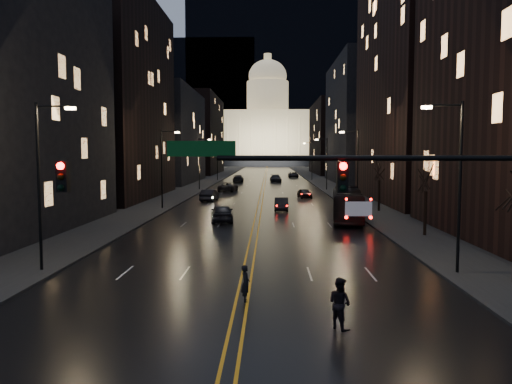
# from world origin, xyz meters

# --- Properties ---
(ground) EXTENTS (900.00, 900.00, 0.00)m
(ground) POSITION_xyz_m (0.00, 0.00, 0.00)
(ground) COLOR black
(ground) RESTS_ON ground
(road) EXTENTS (20.00, 320.00, 0.02)m
(road) POSITION_xyz_m (0.00, 130.00, 0.01)
(road) COLOR black
(road) RESTS_ON ground
(sidewalk_left) EXTENTS (8.00, 320.00, 0.16)m
(sidewalk_left) POSITION_xyz_m (-14.00, 130.00, 0.08)
(sidewalk_left) COLOR black
(sidewalk_left) RESTS_ON ground
(sidewalk_right) EXTENTS (8.00, 320.00, 0.16)m
(sidewalk_right) POSITION_xyz_m (14.00, 130.00, 0.08)
(sidewalk_right) COLOR black
(sidewalk_right) RESTS_ON ground
(center_line) EXTENTS (0.62, 320.00, 0.01)m
(center_line) POSITION_xyz_m (0.00, 130.00, 0.03)
(center_line) COLOR orange
(center_line) RESTS_ON road
(building_left_mid) EXTENTS (12.00, 30.00, 28.00)m
(building_left_mid) POSITION_xyz_m (-21.00, 54.00, 14.00)
(building_left_mid) COLOR black
(building_left_mid) RESTS_ON ground
(building_left_far) EXTENTS (12.00, 34.00, 20.00)m
(building_left_far) POSITION_xyz_m (-21.00, 92.00, 10.00)
(building_left_far) COLOR black
(building_left_far) RESTS_ON ground
(building_left_dist) EXTENTS (12.00, 40.00, 24.00)m
(building_left_dist) POSITION_xyz_m (-21.00, 140.00, 12.00)
(building_left_dist) COLOR black
(building_left_dist) RESTS_ON ground
(building_right_tall) EXTENTS (12.00, 30.00, 38.00)m
(building_right_tall) POSITION_xyz_m (21.00, 50.00, 19.00)
(building_right_tall) COLOR black
(building_right_tall) RESTS_ON ground
(building_right_mid) EXTENTS (12.00, 34.00, 26.00)m
(building_right_mid) POSITION_xyz_m (21.00, 92.00, 13.00)
(building_right_mid) COLOR black
(building_right_mid) RESTS_ON ground
(building_right_dist) EXTENTS (12.00, 40.00, 22.00)m
(building_right_dist) POSITION_xyz_m (21.00, 140.00, 11.00)
(building_right_dist) COLOR black
(building_right_dist) RESTS_ON ground
(mountain_ridge) EXTENTS (520.00, 60.00, 130.00)m
(mountain_ridge) POSITION_xyz_m (40.00, 380.00, 65.00)
(mountain_ridge) COLOR black
(mountain_ridge) RESTS_ON ground
(capitol) EXTENTS (90.00, 50.00, 58.50)m
(capitol) POSITION_xyz_m (0.00, 250.00, 17.15)
(capitol) COLOR black
(capitol) RESTS_ON ground
(traffic_signal) EXTENTS (17.29, 0.45, 7.00)m
(traffic_signal) POSITION_xyz_m (5.91, -0.00, 5.10)
(traffic_signal) COLOR black
(traffic_signal) RESTS_ON ground
(streetlamp_right_near) EXTENTS (2.13, 0.25, 9.00)m
(streetlamp_right_near) POSITION_xyz_m (10.81, 10.00, 5.08)
(streetlamp_right_near) COLOR black
(streetlamp_right_near) RESTS_ON ground
(streetlamp_left_near) EXTENTS (2.13, 0.25, 9.00)m
(streetlamp_left_near) POSITION_xyz_m (-10.81, 10.00, 5.08)
(streetlamp_left_near) COLOR black
(streetlamp_left_near) RESTS_ON ground
(streetlamp_right_mid) EXTENTS (2.13, 0.25, 9.00)m
(streetlamp_right_mid) POSITION_xyz_m (10.81, 40.00, 5.08)
(streetlamp_right_mid) COLOR black
(streetlamp_right_mid) RESTS_ON ground
(streetlamp_left_mid) EXTENTS (2.13, 0.25, 9.00)m
(streetlamp_left_mid) POSITION_xyz_m (-10.81, 40.00, 5.08)
(streetlamp_left_mid) COLOR black
(streetlamp_left_mid) RESTS_ON ground
(streetlamp_right_far) EXTENTS (2.13, 0.25, 9.00)m
(streetlamp_right_far) POSITION_xyz_m (10.81, 70.00, 5.08)
(streetlamp_right_far) COLOR black
(streetlamp_right_far) RESTS_ON ground
(streetlamp_left_far) EXTENTS (2.13, 0.25, 9.00)m
(streetlamp_left_far) POSITION_xyz_m (-10.81, 70.00, 5.08)
(streetlamp_left_far) COLOR black
(streetlamp_left_far) RESTS_ON ground
(streetlamp_right_dist) EXTENTS (2.13, 0.25, 9.00)m
(streetlamp_right_dist) POSITION_xyz_m (10.81, 100.00, 5.08)
(streetlamp_right_dist) COLOR black
(streetlamp_right_dist) RESTS_ON ground
(streetlamp_left_dist) EXTENTS (2.13, 0.25, 9.00)m
(streetlamp_left_dist) POSITION_xyz_m (-10.81, 100.00, 5.08)
(streetlamp_left_dist) COLOR black
(streetlamp_left_dist) RESTS_ON ground
(tree_right_mid) EXTENTS (2.40, 2.40, 6.65)m
(tree_right_mid) POSITION_xyz_m (13.00, 22.00, 4.53)
(tree_right_mid) COLOR black
(tree_right_mid) RESTS_ON ground
(tree_right_far) EXTENTS (2.40, 2.40, 6.65)m
(tree_right_far) POSITION_xyz_m (13.00, 38.00, 4.53)
(tree_right_far) COLOR black
(tree_right_far) RESTS_ON ground
(bus) EXTENTS (3.89, 11.23, 3.06)m
(bus) POSITION_xyz_m (8.50, 31.01, 1.53)
(bus) COLOR black
(bus) RESTS_ON ground
(oncoming_car_a) EXTENTS (2.56, 5.19, 1.70)m
(oncoming_car_a) POSITION_xyz_m (-3.23, 29.92, 0.85)
(oncoming_car_a) COLOR black
(oncoming_car_a) RESTS_ON ground
(oncoming_car_b) EXTENTS (2.17, 4.98, 1.59)m
(oncoming_car_b) POSITION_xyz_m (-6.80, 49.95, 0.80)
(oncoming_car_b) COLOR black
(oncoming_car_b) RESTS_ON ground
(oncoming_car_c) EXTENTS (3.28, 5.85, 1.54)m
(oncoming_car_c) POSITION_xyz_m (-5.75, 66.96, 0.77)
(oncoming_car_c) COLOR black
(oncoming_car_c) RESTS_ON ground
(oncoming_car_d) EXTENTS (2.34, 5.62, 1.62)m
(oncoming_car_d) POSITION_xyz_m (-5.77, 94.13, 0.81)
(oncoming_car_d) COLOR black
(oncoming_car_d) RESTS_ON ground
(receding_car_a) EXTENTS (1.61, 4.38, 1.43)m
(receding_car_a) POSITION_xyz_m (2.50, 39.37, 0.72)
(receding_car_a) COLOR black
(receding_car_a) RESTS_ON ground
(receding_car_b) EXTENTS (2.17, 4.24, 1.38)m
(receding_car_b) POSITION_xyz_m (6.15, 54.77, 0.69)
(receding_car_b) COLOR black
(receding_car_b) RESTS_ON ground
(receding_car_c) EXTENTS (2.71, 5.80, 1.64)m
(receding_car_c) POSITION_xyz_m (2.50, 94.36, 0.82)
(receding_car_c) COLOR black
(receding_car_c) RESTS_ON ground
(receding_car_d) EXTENTS (2.64, 5.40, 1.48)m
(receding_car_d) POSITION_xyz_m (7.42, 115.94, 0.74)
(receding_car_d) COLOR black
(receding_car_d) RESTS_ON ground
(pedestrian_a) EXTENTS (0.45, 0.62, 1.60)m
(pedestrian_a) POSITION_xyz_m (0.16, 5.00, 0.80)
(pedestrian_a) COLOR black
(pedestrian_a) RESTS_ON ground
(pedestrian_b) EXTENTS (0.98, 1.03, 1.89)m
(pedestrian_b) POSITION_xyz_m (3.73, 1.81, 0.95)
(pedestrian_b) COLOR black
(pedestrian_b) RESTS_ON ground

